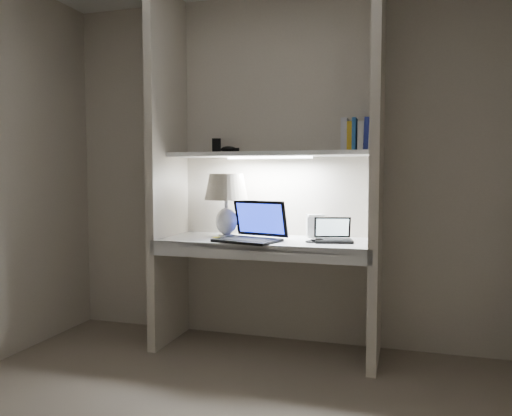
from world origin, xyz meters
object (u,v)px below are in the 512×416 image
at_px(laptop_netbook, 333,236).
at_px(book_row, 357,136).
at_px(table_lamp, 226,194).
at_px(laptop_main, 252,232).
at_px(speaker, 315,226).

relative_size(laptop_netbook, book_row, 1.27).
xyz_separation_m(table_lamp, laptop_main, (0.23, -0.13, -0.24)).
xyz_separation_m(speaker, book_row, (0.28, -0.03, 0.62)).
distance_m(table_lamp, laptop_main, 0.36).
xyz_separation_m(laptop_main, book_row, (0.66, 0.27, 0.64)).
bearing_deg(table_lamp, speaker, 15.61).
bearing_deg(laptop_netbook, table_lamp, 165.49).
bearing_deg(book_row, speaker, 174.58).
relative_size(table_lamp, book_row, 2.00).
height_order(laptop_netbook, book_row, book_row).
xyz_separation_m(table_lamp, laptop_netbook, (0.75, -0.02, -0.26)).
bearing_deg(table_lamp, laptop_main, -29.64).
distance_m(table_lamp, laptop_netbook, 0.80).
xyz_separation_m(laptop_netbook, speaker, (-0.15, 0.19, 0.04)).
bearing_deg(table_lamp, laptop_netbook, -1.69).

